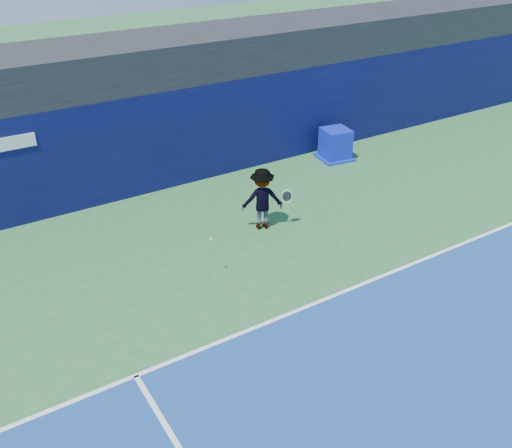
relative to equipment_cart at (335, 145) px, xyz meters
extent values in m
plane|color=#2D6634|center=(-4.63, -9.16, -0.48)|extent=(80.00, 80.00, 0.00)
cube|color=white|center=(-4.63, -6.16, -0.47)|extent=(24.00, 0.10, 0.01)
cube|color=black|center=(-4.63, 2.34, 3.12)|extent=(36.00, 3.00, 1.20)
cube|color=#0B0C3D|center=(-4.63, 1.34, 1.02)|extent=(36.00, 1.00, 3.00)
cube|color=#0D18B8|center=(0.00, 0.00, 0.05)|extent=(0.99, 0.99, 1.04)
cube|color=#0B23A6|center=(0.00, 0.00, -0.44)|extent=(1.24, 1.24, 0.07)
imported|color=white|center=(-4.65, -2.69, 0.38)|extent=(1.26, 0.99, 1.71)
cylinder|color=black|center=(-4.20, -2.94, 0.17)|extent=(0.08, 0.15, 0.27)
torus|color=white|center=(-4.06, -2.99, 0.42)|extent=(0.31, 0.18, 0.31)
cylinder|color=black|center=(-4.06, -2.99, 0.42)|extent=(0.26, 0.14, 0.26)
sphere|color=yellow|center=(-6.87, -4.03, 0.54)|extent=(0.06, 0.06, 0.06)
camera|label=1|loc=(-11.84, -14.00, 7.25)|focal=40.00mm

